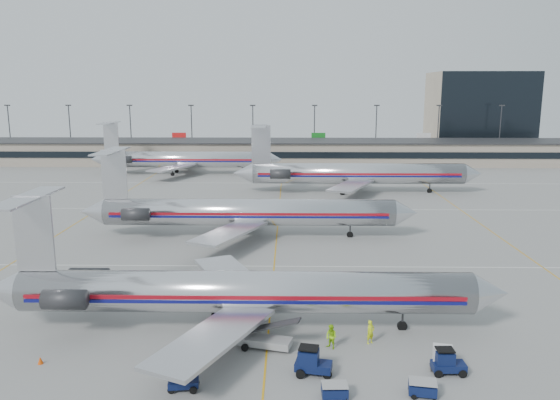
{
  "coord_description": "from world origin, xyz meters",
  "views": [
    {
      "loc": [
        1.65,
        -48.48,
        19.37
      ],
      "look_at": [
        0.4,
        25.38,
        4.5
      ],
      "focal_mm": 35.0,
      "sensor_mm": 36.0,
      "label": 1
    }
  ],
  "objects_px": {
    "jet_foreground": "(235,291)",
    "jet_second_row": "(242,212)",
    "uld_container": "(442,358)",
    "belt_loader": "(266,339)",
    "tug_center": "(311,362)"
  },
  "relations": [
    {
      "from": "jet_foreground",
      "to": "tug_center",
      "type": "xyz_separation_m",
      "value": [
        6.01,
        -7.35,
        -2.34
      ]
    },
    {
      "from": "jet_foreground",
      "to": "uld_container",
      "type": "height_order",
      "value": "jet_foreground"
    },
    {
      "from": "jet_foreground",
      "to": "jet_second_row",
      "type": "relative_size",
      "value": 0.95
    },
    {
      "from": "jet_foreground",
      "to": "jet_second_row",
      "type": "xyz_separation_m",
      "value": [
        -1.83,
        28.89,
        0.16
      ]
    },
    {
      "from": "tug_center",
      "to": "belt_loader",
      "type": "relative_size",
      "value": 0.54
    },
    {
      "from": "uld_container",
      "to": "belt_loader",
      "type": "height_order",
      "value": "belt_loader"
    },
    {
      "from": "jet_second_row",
      "to": "tug_center",
      "type": "distance_m",
      "value": 37.16
    },
    {
      "from": "jet_second_row",
      "to": "tug_center",
      "type": "xyz_separation_m",
      "value": [
        7.84,
        -36.24,
        -2.5
      ]
    },
    {
      "from": "jet_second_row",
      "to": "tug_center",
      "type": "height_order",
      "value": "jet_second_row"
    },
    {
      "from": "jet_foreground",
      "to": "belt_loader",
      "type": "xyz_separation_m",
      "value": [
        2.7,
        -3.36,
        -2.59
      ]
    },
    {
      "from": "tug_center",
      "to": "uld_container",
      "type": "bearing_deg",
      "value": 16.51
    },
    {
      "from": "uld_container",
      "to": "belt_loader",
      "type": "relative_size",
      "value": 0.37
    },
    {
      "from": "jet_second_row",
      "to": "uld_container",
      "type": "distance_m",
      "value": 39.39
    },
    {
      "from": "jet_second_row",
      "to": "uld_container",
      "type": "bearing_deg",
      "value": -64.18
    },
    {
      "from": "jet_foreground",
      "to": "belt_loader",
      "type": "relative_size",
      "value": 8.63
    }
  ]
}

